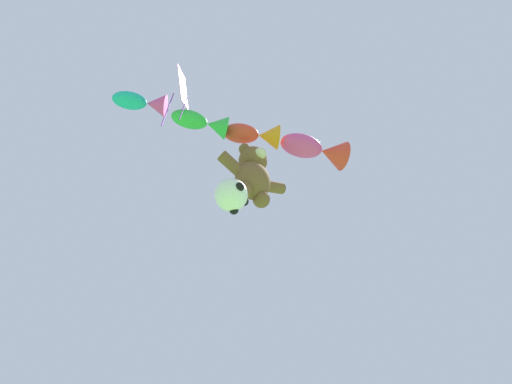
# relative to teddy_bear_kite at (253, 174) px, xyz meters

# --- Properties ---
(teddy_bear_kite) EXTENTS (2.37, 1.04, 2.40)m
(teddy_bear_kite) POSITION_rel_teddy_bear_kite_xyz_m (0.00, 0.00, 0.00)
(teddy_bear_kite) COLOR brown
(soccer_ball_kite) EXTENTS (0.94, 0.93, 0.86)m
(soccer_ball_kite) POSITION_rel_teddy_bear_kite_xyz_m (-0.76, -0.16, -1.59)
(soccer_ball_kite) COLOR white
(fish_kite_magenta) EXTENTS (2.40, 1.58, 1.01)m
(fish_kite_magenta) POSITION_rel_teddy_bear_kite_xyz_m (1.79, -1.14, 1.42)
(fish_kite_magenta) COLOR #E53F9E
(fish_kite_crimson) EXTENTS (1.97, 1.52, 0.84)m
(fish_kite_crimson) POSITION_rel_teddy_bear_kite_xyz_m (-0.16, -0.31, 1.62)
(fish_kite_crimson) COLOR red
(fish_kite_emerald) EXTENTS (1.85, 1.20, 0.74)m
(fish_kite_emerald) POSITION_rel_teddy_bear_kite_xyz_m (-1.81, 0.11, 1.35)
(fish_kite_emerald) COLOR green
(fish_kite_teal) EXTENTS (1.73, 1.26, 0.71)m
(fish_kite_teal) POSITION_rel_teddy_bear_kite_xyz_m (-3.62, 0.75, 1.68)
(fish_kite_teal) COLOR #19ADB2
(diamond_kite) EXTENTS (0.97, 1.17, 3.34)m
(diamond_kite) POSITION_rel_teddy_bear_kite_xyz_m (-2.81, -0.29, 1.69)
(diamond_kite) COLOR #E53F9E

